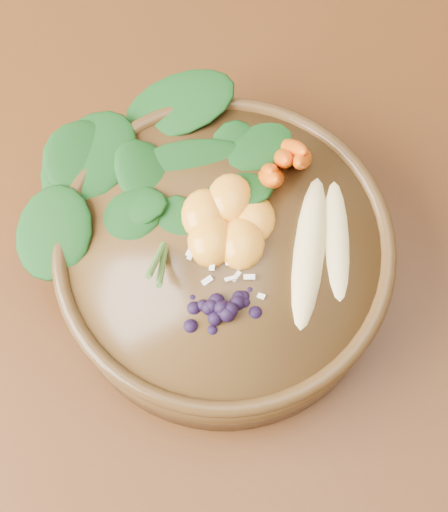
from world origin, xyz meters
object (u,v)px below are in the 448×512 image
at_px(stoneware_bowl, 224,260).
at_px(mandarin_cluster, 228,216).
at_px(kale_heap, 176,165).
at_px(banana_halves, 325,239).
at_px(blueberry_pile, 222,304).
at_px(carrot_cluster, 293,142).

relative_size(stoneware_bowl, mandarin_cluster, 3.15).
relative_size(kale_heap, banana_halves, 1.16).
distance_m(kale_heap, mandarin_cluster, 0.06).
bearing_deg(banana_halves, kale_heap, 156.45).
bearing_deg(banana_halves, blueberry_pile, -141.51).
relative_size(carrot_cluster, blueberry_pile, 0.60).
xyz_separation_m(banana_halves, mandarin_cluster, (-0.08, 0.01, 0.00)).
xyz_separation_m(kale_heap, mandarin_cluster, (0.05, -0.04, -0.01)).
relative_size(kale_heap, mandarin_cluster, 2.07).
height_order(banana_halves, blueberry_pile, blueberry_pile).
height_order(stoneware_bowl, mandarin_cluster, mandarin_cluster).
height_order(banana_halves, mandarin_cluster, mandarin_cluster).
xyz_separation_m(stoneware_bowl, mandarin_cluster, (0.00, 0.02, 0.05)).
distance_m(carrot_cluster, mandarin_cluster, 0.08).
height_order(stoneware_bowl, blueberry_pile, blueberry_pile).
distance_m(kale_heap, blueberry_pile, 0.13).
relative_size(mandarin_cluster, blueberry_pile, 0.69).
height_order(carrot_cluster, banana_halves, carrot_cluster).
height_order(stoneware_bowl, kale_heap, kale_heap).
distance_m(stoneware_bowl, kale_heap, 0.10).
bearing_deg(carrot_cluster, banana_halves, -66.94).
xyz_separation_m(kale_heap, carrot_cluster, (0.10, 0.02, 0.02)).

